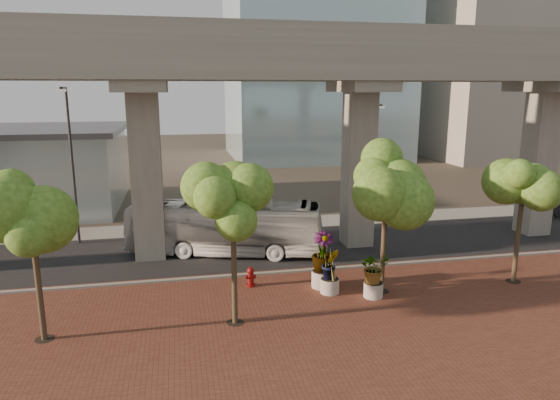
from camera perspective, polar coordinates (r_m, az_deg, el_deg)
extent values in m
plane|color=#3B362B|center=(27.26, -1.88, -7.07)|extent=(160.00, 160.00, 0.00)
cube|color=brown|center=(20.04, 2.12, -14.54)|extent=(70.00, 13.00, 0.06)
cube|color=black|center=(29.13, -2.55, -5.74)|extent=(90.00, 8.00, 0.04)
cube|color=gray|center=(25.39, -1.11, -8.39)|extent=(70.00, 0.25, 0.16)
cube|color=gray|center=(34.33, -4.00, -2.89)|extent=(90.00, 3.00, 0.06)
cube|color=gray|center=(26.11, -2.21, 15.50)|extent=(72.00, 2.40, 1.80)
cube|color=gray|center=(29.27, -3.27, 15.17)|extent=(72.00, 2.40, 1.80)
cube|color=gray|center=(25.14, -1.80, 18.82)|extent=(72.00, 0.12, 1.00)
cube|color=gray|center=(30.45, -3.62, 17.71)|extent=(72.00, 0.12, 1.00)
cube|color=#9A958A|center=(74.54, 23.70, 13.72)|extent=(18.00, 16.00, 24.00)
imported|color=silver|center=(28.24, -6.22, -3.17)|extent=(11.30, 5.62, 3.07)
cylinder|color=maroon|center=(23.95, -3.36, -9.66)|extent=(0.44, 0.44, 0.10)
cylinder|color=maroon|center=(23.82, -3.37, -8.88)|extent=(0.29, 0.29, 0.70)
sphere|color=maroon|center=(23.69, -3.38, -8.09)|extent=(0.34, 0.34, 0.34)
cylinder|color=maroon|center=(23.64, -3.39, -7.74)|extent=(0.10, 0.10, 0.12)
cylinder|color=maroon|center=(23.80, -3.38, -8.75)|extent=(0.48, 0.19, 0.19)
cylinder|color=#9F9A90|center=(23.02, 10.62, -10.04)|extent=(0.86, 0.86, 0.67)
imported|color=#325516|center=(22.64, 10.73, -7.58)|extent=(1.91, 1.91, 1.44)
cylinder|color=#AFA89E|center=(23.77, 4.86, -8.96)|extent=(1.02, 1.02, 0.79)
imported|color=#325516|center=(23.31, 4.92, -5.93)|extent=(2.49, 2.49, 1.86)
cylinder|color=#A19A92|center=(23.18, 5.71, -9.72)|extent=(0.86, 0.86, 0.67)
imported|color=#325516|center=(22.80, 5.77, -7.27)|extent=(1.91, 1.91, 1.44)
cylinder|color=#493B2A|center=(20.44, -25.80, -9.43)|extent=(0.22, 0.22, 3.76)
cylinder|color=black|center=(21.17, -25.31, -14.16)|extent=(0.70, 0.70, 0.01)
cylinder|color=#493B2A|center=(19.77, -5.25, -8.77)|extent=(0.22, 0.22, 3.85)
cylinder|color=black|center=(20.54, -5.14, -13.77)|extent=(0.70, 0.70, 0.01)
cylinder|color=#493B2A|center=(23.15, 11.70, -5.91)|extent=(0.22, 0.22, 3.73)
cylinder|color=black|center=(23.80, 11.50, -10.16)|extent=(0.70, 0.70, 0.01)
cylinder|color=#493B2A|center=(26.38, 25.47, -4.54)|extent=(0.22, 0.22, 3.79)
cylinder|color=black|center=(26.95, 25.09, -8.39)|extent=(0.70, 0.70, 0.01)
cylinder|color=#302F35|center=(31.75, -22.60, 3.38)|extent=(0.16, 0.16, 9.16)
cube|color=#302F35|center=(30.86, -23.53, 11.63)|extent=(0.17, 1.15, 0.17)
cube|color=silver|center=(30.30, -23.72, 11.39)|extent=(0.46, 0.23, 0.14)
cylinder|color=#29282D|center=(33.68, 10.54, 3.70)|extent=(0.14, 0.14, 8.11)
cube|color=#29282D|center=(32.84, 11.17, 10.57)|extent=(0.15, 1.01, 0.15)
cube|color=silver|center=(32.38, 11.51, 10.35)|extent=(0.41, 0.20, 0.12)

